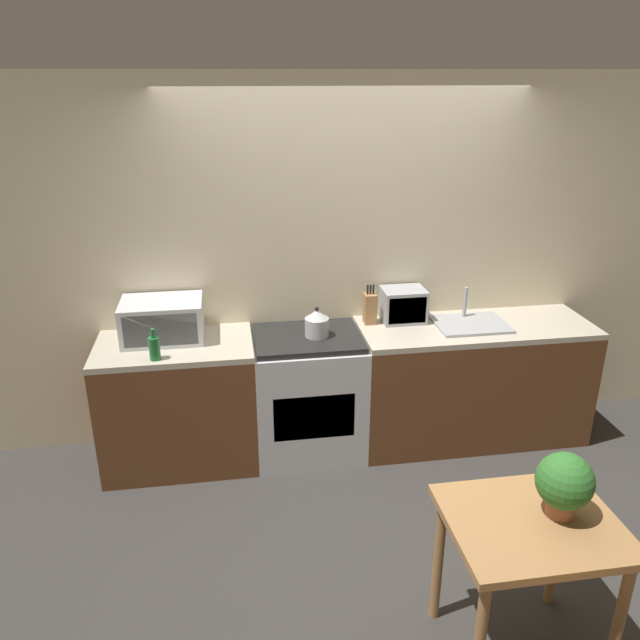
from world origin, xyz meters
The scene contains 13 objects.
ground_plane centered at (0.00, 0.00, 0.00)m, with size 16.00×16.00×0.00m, color #33302D.
wall_back centered at (0.00, 1.10, 1.30)m, with size 10.00×0.06×2.60m.
counter_left_run centered at (-1.22, 0.76, 0.45)m, with size 1.04×0.62×0.90m.
counter_right_run centered at (0.90, 0.76, 0.45)m, with size 1.68×0.62×0.90m.
stove_range centered at (-0.32, 0.75, 0.45)m, with size 0.76×0.62×0.90m.
kettle centered at (-0.26, 0.74, 0.99)m, with size 0.16×0.16×0.21m.
microwave centered at (-1.29, 0.85, 1.04)m, with size 0.54×0.38×0.27m.
bottle centered at (-1.32, 0.53, 0.98)m, with size 0.07×0.07×0.21m.
knife_block centered at (0.16, 0.92, 1.01)m, with size 0.08×0.10×0.29m.
toaster_oven centered at (0.40, 0.92, 1.02)m, with size 0.31×0.24×0.24m.
sink_basin centered at (0.86, 0.76, 0.92)m, with size 0.50×0.39×0.24m.
dining_table centered at (0.42, -1.11, 0.64)m, with size 0.75×0.63×0.77m.
potted_plant centered at (0.55, -1.10, 0.94)m, with size 0.25×0.25×0.30m.
Camera 1 is at (-0.84, -3.14, 2.59)m, focal length 35.00 mm.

